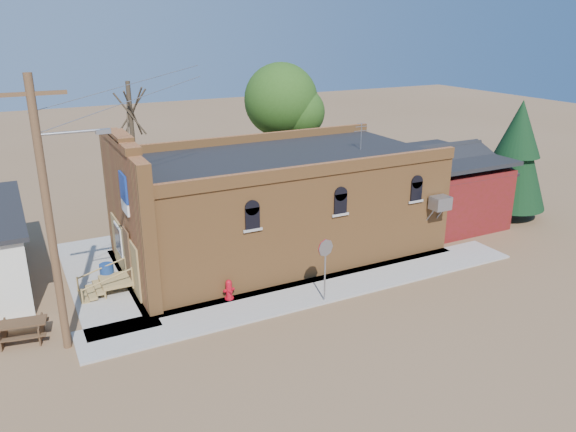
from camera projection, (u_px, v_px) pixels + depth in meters
name	position (u px, v px, depth m)	size (l,w,h in m)	color
ground	(299.00, 308.00, 21.44)	(120.00, 120.00, 0.00)	brown
sidewalk_south	(321.00, 290.00, 22.83)	(19.00, 2.20, 0.08)	#9E9991
sidewalk_west	(101.00, 279.00, 23.74)	(2.60, 10.00, 0.08)	#9E9991
brick_bar	(274.00, 205.00, 25.99)	(16.40, 7.97, 6.30)	#A46632
red_shed	(438.00, 180.00, 30.28)	(5.40, 6.40, 4.30)	#5C170F
utility_pole	(50.00, 213.00, 17.36)	(3.12, 0.26, 9.00)	#543621
tree_bare_near	(130.00, 111.00, 29.11)	(2.80, 2.80, 7.65)	#453927
tree_leafy	(281.00, 100.00, 33.42)	(4.40, 4.40, 8.15)	#453927
evergreen_tree	(517.00, 152.00, 30.27)	(3.60, 3.60, 6.50)	#453927
fire_hydrant	(229.00, 290.00, 21.86)	(0.48, 0.48, 0.82)	#AD0918
stop_sign	(325.00, 254.00, 21.25)	(0.69, 0.19, 2.55)	gray
trash_barrel	(107.00, 274.00, 23.14)	(0.57, 0.57, 0.88)	navy
picnic_table	(22.00, 328.00, 19.18)	(1.81, 1.48, 0.68)	#49311D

